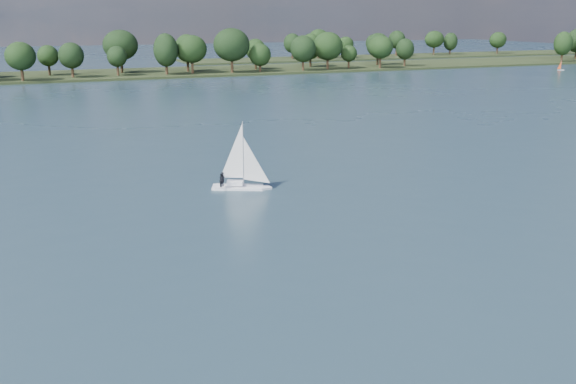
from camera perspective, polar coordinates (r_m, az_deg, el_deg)
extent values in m
plane|color=#233342|center=(118.76, -14.74, 5.32)|extent=(700.00, 700.00, 0.00)
cube|color=black|center=(229.47, -18.75, 9.67)|extent=(660.00, 40.00, 1.50)
cube|color=black|center=(327.62, 10.23, 11.72)|extent=(220.00, 30.00, 1.40)
cube|color=white|center=(75.96, -4.37, 0.28)|extent=(6.56, 4.23, 0.75)
cube|color=white|center=(75.77, -4.38, 0.82)|extent=(2.18, 1.79, 0.47)
cylinder|color=silver|center=(74.96, -4.44, 3.43)|extent=(0.11, 0.11, 7.52)
imported|color=black|center=(75.30, -5.80, 1.18)|extent=(0.60, 0.70, 1.62)
imported|color=black|center=(74.77, -5.89, 1.07)|extent=(0.92, 0.99, 1.62)
cube|color=silver|center=(264.87, 23.07, 9.93)|extent=(2.54, 2.01, 0.38)
cylinder|color=silver|center=(264.74, 23.12, 10.34)|extent=(0.07, 0.07, 3.41)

